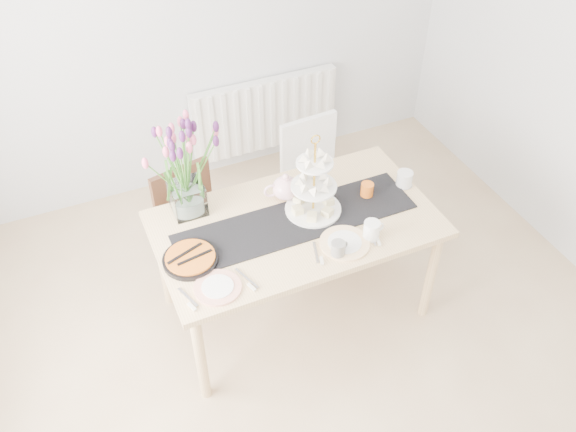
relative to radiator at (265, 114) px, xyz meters
name	(u,v)px	position (x,y,z in m)	size (l,w,h in m)	color
room_shell	(344,225)	(-0.50, -2.19, 0.85)	(4.50, 4.50, 4.50)	tan
radiator	(265,114)	(0.00, 0.00, 0.00)	(1.20, 0.08, 0.60)	white
dining_table	(296,231)	(-0.43, -1.54, 0.22)	(1.60, 0.90, 0.75)	tan
chair_brown	(193,219)	(-0.90, -0.98, 0.02)	(0.48, 0.48, 0.81)	#3B2415
chair_white	(315,170)	(0.03, -0.86, 0.04)	(0.45, 0.45, 0.85)	white
table_runner	(296,221)	(-0.43, -1.54, 0.30)	(1.40, 0.35, 0.01)	black
tulip_vase	(182,158)	(-0.96, -1.20, 0.67)	(0.68, 0.68, 0.58)	silver
cake_stand	(314,193)	(-0.30, -1.50, 0.44)	(0.33, 0.33, 0.48)	gold
teapot	(286,188)	(-0.40, -1.33, 0.38)	(0.25, 0.21, 0.17)	white
cream_jug	(404,179)	(0.30, -1.51, 0.35)	(0.10, 0.10, 0.10)	silver
tart_tin	(190,259)	(-1.07, -1.60, 0.32)	(0.30, 0.30, 0.04)	black
mug_grey	(338,249)	(-0.34, -1.88, 0.35)	(0.08, 0.08, 0.09)	gray
mug_white	(372,230)	(-0.11, -1.83, 0.35)	(0.09, 0.09, 0.11)	white
mug_orange	(367,190)	(0.05, -1.51, 0.34)	(0.08, 0.08, 0.09)	orange
plate_left	(218,287)	(-1.00, -1.84, 0.31)	(0.25, 0.25, 0.01)	white
plate_right	(345,243)	(-0.26, -1.82, 0.31)	(0.28, 0.28, 0.01)	white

